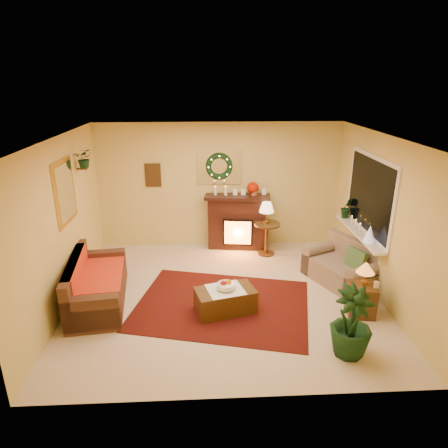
{
  "coord_description": "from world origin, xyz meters",
  "views": [
    {
      "loc": [
        -0.33,
        -5.81,
        3.41
      ],
      "look_at": [
        0.0,
        0.35,
        1.15
      ],
      "focal_mm": 32.0,
      "sensor_mm": 36.0,
      "label": 1
    }
  ],
  "objects_px": {
    "sofa": "(97,278)",
    "loveseat": "(342,261)",
    "side_table_round": "(267,239)",
    "end_table_square": "(361,298)",
    "coffee_table": "(225,299)",
    "fireplace": "(237,223)"
  },
  "relations": [
    {
      "from": "sofa",
      "to": "loveseat",
      "type": "height_order",
      "value": "sofa"
    },
    {
      "from": "end_table_square",
      "to": "fireplace",
      "type": "bearing_deg",
      "value": 122.01
    },
    {
      "from": "fireplace",
      "to": "loveseat",
      "type": "relative_size",
      "value": 0.92
    },
    {
      "from": "fireplace",
      "to": "side_table_round",
      "type": "relative_size",
      "value": 1.76
    },
    {
      "from": "loveseat",
      "to": "coffee_table",
      "type": "distance_m",
      "value": 2.25
    },
    {
      "from": "loveseat",
      "to": "end_table_square",
      "type": "relative_size",
      "value": 2.64
    },
    {
      "from": "loveseat",
      "to": "coffee_table",
      "type": "height_order",
      "value": "loveseat"
    },
    {
      "from": "fireplace",
      "to": "end_table_square",
      "type": "bearing_deg",
      "value": -50.5
    },
    {
      "from": "fireplace",
      "to": "side_table_round",
      "type": "height_order",
      "value": "fireplace"
    },
    {
      "from": "loveseat",
      "to": "coffee_table",
      "type": "xyz_separation_m",
      "value": [
        -2.08,
        -0.82,
        -0.21
      ]
    },
    {
      "from": "sofa",
      "to": "fireplace",
      "type": "relative_size",
      "value": 1.5
    },
    {
      "from": "sofa",
      "to": "loveseat",
      "type": "distance_m",
      "value": 4.12
    },
    {
      "from": "end_table_square",
      "to": "coffee_table",
      "type": "bearing_deg",
      "value": 175.04
    },
    {
      "from": "end_table_square",
      "to": "coffee_table",
      "type": "relative_size",
      "value": 0.55
    },
    {
      "from": "side_table_round",
      "to": "end_table_square",
      "type": "distance_m",
      "value": 2.53
    },
    {
      "from": "loveseat",
      "to": "side_table_round",
      "type": "height_order",
      "value": "loveseat"
    },
    {
      "from": "sofa",
      "to": "loveseat",
      "type": "xyz_separation_m",
      "value": [
        4.1,
        0.44,
        -0.01
      ]
    },
    {
      "from": "fireplace",
      "to": "coffee_table",
      "type": "height_order",
      "value": "fireplace"
    },
    {
      "from": "sofa",
      "to": "fireplace",
      "type": "bearing_deg",
      "value": 34.32
    },
    {
      "from": "sofa",
      "to": "loveseat",
      "type": "bearing_deg",
      "value": -0.99
    },
    {
      "from": "sofa",
      "to": "coffee_table",
      "type": "height_order",
      "value": "sofa"
    },
    {
      "from": "sofa",
      "to": "coffee_table",
      "type": "distance_m",
      "value": 2.06
    }
  ]
}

